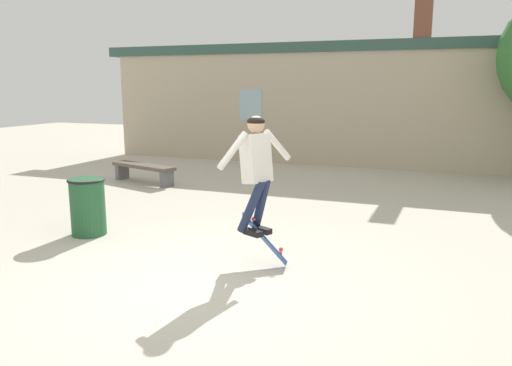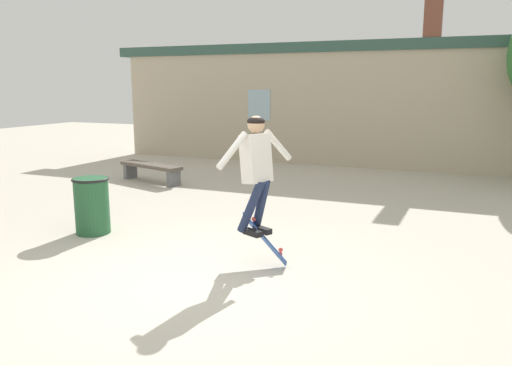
{
  "view_description": "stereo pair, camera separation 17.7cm",
  "coord_description": "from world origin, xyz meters",
  "px_view_note": "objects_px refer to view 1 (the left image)",
  "views": [
    {
      "loc": [
        2.66,
        -4.8,
        2.27
      ],
      "look_at": [
        0.5,
        0.89,
        1.07
      ],
      "focal_mm": 35.0,
      "sensor_mm": 36.0,
      "label": 1
    },
    {
      "loc": [
        2.83,
        -4.74,
        2.27
      ],
      "look_at": [
        0.5,
        0.89,
        1.07
      ],
      "focal_mm": 35.0,
      "sensor_mm": 36.0,
      "label": 2
    }
  ],
  "objects_px": {
    "park_bench": "(143,169)",
    "skater": "(256,164)",
    "trash_bin": "(88,206)",
    "skateboard_flipping": "(264,239)"
  },
  "relations": [
    {
      "from": "skater",
      "to": "park_bench",
      "type": "bearing_deg",
      "value": 161.43
    },
    {
      "from": "park_bench",
      "to": "trash_bin",
      "type": "relative_size",
      "value": 2.14
    },
    {
      "from": "park_bench",
      "to": "skater",
      "type": "xyz_separation_m",
      "value": [
        4.45,
        -4.21,
        0.98
      ]
    },
    {
      "from": "trash_bin",
      "to": "skater",
      "type": "relative_size",
      "value": 0.59
    },
    {
      "from": "park_bench",
      "to": "trash_bin",
      "type": "distance_m",
      "value": 4.18
    },
    {
      "from": "trash_bin",
      "to": "skater",
      "type": "xyz_separation_m",
      "value": [
        2.89,
        -0.34,
        0.85
      ]
    },
    {
      "from": "park_bench",
      "to": "skateboard_flipping",
      "type": "distance_m",
      "value": 6.13
    },
    {
      "from": "park_bench",
      "to": "skateboard_flipping",
      "type": "height_order",
      "value": "skateboard_flipping"
    },
    {
      "from": "trash_bin",
      "to": "skateboard_flipping",
      "type": "relative_size",
      "value": 1.23
    },
    {
      "from": "trash_bin",
      "to": "skateboard_flipping",
      "type": "distance_m",
      "value": 2.99
    }
  ]
}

